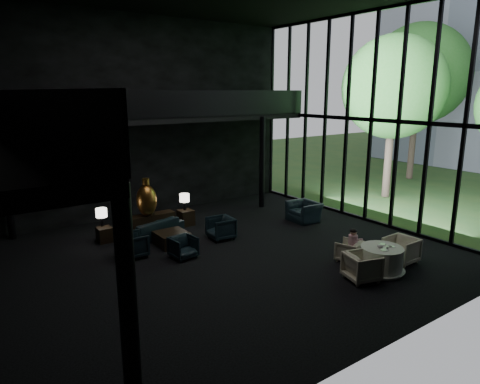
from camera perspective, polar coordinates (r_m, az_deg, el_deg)
floor at (r=13.53m, az=-2.75°, el=-8.71°), size 14.00×12.00×0.02m
wall_back at (r=17.93m, az=-13.42°, el=9.54°), size 14.00×0.04×8.00m
wall_front at (r=8.20m, az=20.20°, el=5.02°), size 14.00×0.04×8.00m
curtain_wall at (r=17.32m, az=17.12°, el=9.20°), size 0.20×12.00×8.00m
mezzanine_back at (r=17.43m, az=-9.08°, el=9.64°), size 12.00×2.00×0.25m
railing_left at (r=10.75m, az=-26.47°, el=9.45°), size 0.06×12.00×1.00m
railing_back at (r=16.51m, az=-7.58°, el=11.57°), size 12.00×0.06×1.00m
column_sw at (r=6.03m, az=-14.48°, el=-17.75°), size 0.24×0.24×4.00m
column_nw at (r=16.67m, az=-28.74°, el=1.05°), size 0.24×0.24×4.00m
column_ne at (r=18.84m, az=2.95°, el=3.92°), size 0.24×0.24×4.00m
tree_near at (r=21.73m, az=19.84°, el=12.99°), size 4.80×4.80×7.65m
tree_far at (r=27.01m, az=22.73°, el=14.27°), size 5.60×5.60×8.80m
console at (r=16.05m, az=-12.30°, el=-4.15°), size 2.11×0.48×0.67m
bronze_urn at (r=15.72m, az=-12.34°, el=-1.03°), size 0.74×0.74×1.37m
side_table_left at (r=15.47m, az=-17.61°, el=-5.44°), size 0.47×0.47×0.52m
table_lamp_left at (r=15.43m, az=-18.00°, el=-2.74°), size 0.38×0.38×0.64m
side_table_right at (r=16.71m, az=-7.23°, el=-3.40°), size 0.54×0.54×0.59m
table_lamp_right at (r=16.56m, az=-7.41°, el=-0.86°), size 0.38×0.38×0.64m
sofa at (r=15.43m, az=-11.55°, el=-4.31°), size 2.49×1.29×0.93m
lounge_armchair_west at (r=13.82m, az=-14.14°, el=-6.59°), size 0.85×0.91×0.91m
lounge_armchair_east at (r=15.01m, az=-2.60°, el=-4.53°), size 0.93×0.99×0.94m
lounge_armchair_south at (r=13.48m, az=-7.58°, el=-7.22°), size 0.77×0.73×0.73m
window_armchair at (r=17.21m, az=8.56°, el=-2.00°), size 0.90×1.33×1.14m
coffee_table at (r=14.68m, az=-9.09°, el=-6.14°), size 1.00×1.00×0.44m
dining_table at (r=13.02m, az=18.29°, el=-8.75°), size 1.36×1.36×0.75m
dining_chair_north at (r=13.56m, az=14.32°, el=-7.61°), size 0.77×0.75×0.64m
dining_chair_east at (r=13.85m, az=20.71°, el=-6.90°), size 0.91×0.97×0.97m
dining_chair_west at (r=12.28m, az=15.98°, el=-9.21°), size 1.08×1.12×0.95m
child at (r=13.39m, az=14.84°, el=-5.99°), size 0.28×0.28×0.60m
plate_a at (r=12.68m, az=18.68°, el=-7.29°), size 0.34×0.34×0.02m
plate_b at (r=13.12m, az=18.47°, el=-6.58°), size 0.25×0.25×0.01m
saucer at (r=13.00m, az=19.76°, el=-6.89°), size 0.17×0.17×0.01m
coffee_cup at (r=12.94m, az=19.38°, el=-6.77°), size 0.09×0.09×0.06m
cereal_bowl at (r=12.82m, az=18.19°, el=-6.86°), size 0.18×0.18×0.09m
cream_pot at (r=12.76m, az=19.05°, el=-7.06°), size 0.06×0.06×0.07m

